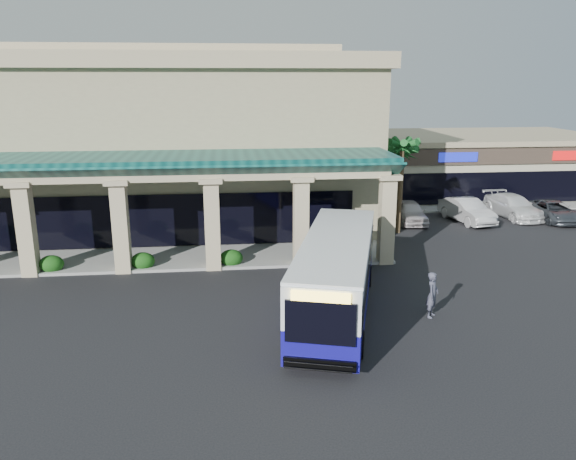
{
  "coord_description": "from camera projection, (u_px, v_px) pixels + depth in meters",
  "views": [
    {
      "loc": [
        -2.18,
        -22.39,
        9.43
      ],
      "look_at": [
        0.73,
        4.28,
        2.2
      ],
      "focal_mm": 35.0,
      "sensor_mm": 36.0,
      "label": 1
    }
  ],
  "objects": [
    {
      "name": "palm_0",
      "position": [
        401.0,
        181.0,
        34.76
      ],
      "size": [
        2.4,
        2.4,
        6.6
      ],
      "primitive_type": null,
      "color": "#15501E",
      "rests_on": "ground"
    },
    {
      "name": "main_building",
      "position": [
        138.0,
        138.0,
        37.22
      ],
      "size": [
        30.8,
        14.8,
        11.35
      ],
      "primitive_type": null,
      "color": "tan",
      "rests_on": "ground"
    },
    {
      "name": "palm_1",
      "position": [
        401.0,
        179.0,
        37.85
      ],
      "size": [
        2.4,
        2.4,
        5.8
      ],
      "primitive_type": null,
      "color": "#15501E",
      "rests_on": "ground"
    },
    {
      "name": "broadleaf_tree",
      "position": [
        355.0,
        175.0,
        42.57
      ],
      "size": [
        2.6,
        2.6,
        4.81
      ],
      "primitive_type": null,
      "color": "#14430F",
      "rests_on": "ground"
    },
    {
      "name": "arcade",
      "position": [
        116.0,
        210.0,
        29.12
      ],
      "size": [
        30.0,
        6.2,
        5.7
      ],
      "primitive_type": null,
      "color": "#0A3E3B",
      "rests_on": "ground"
    },
    {
      "name": "pedestrian",
      "position": [
        432.0,
        295.0,
        22.8
      ],
      "size": [
        0.77,
        0.83,
        1.9
      ],
      "primitive_type": "imported",
      "rotation": [
        0.0,
        0.0,
        0.97
      ],
      "color": "#444556",
      "rests_on": "ground"
    },
    {
      "name": "car_white",
      "position": [
        467.0,
        210.0,
        38.1
      ],
      "size": [
        2.48,
        5.07,
        1.6
      ],
      "primitive_type": "imported",
      "rotation": [
        0.0,
        0.0,
        0.17
      ],
      "color": "silver",
      "rests_on": "ground"
    },
    {
      "name": "transit_bus",
      "position": [
        336.0,
        276.0,
        23.02
      ],
      "size": [
        5.8,
        11.77,
        3.21
      ],
      "primitive_type": null,
      "rotation": [
        0.0,
        0.0,
        -0.29
      ],
      "color": "#161196",
      "rests_on": "ground"
    },
    {
      "name": "strip_mall",
      "position": [
        462.0,
        163.0,
        48.46
      ],
      "size": [
        22.5,
        12.5,
        4.9
      ],
      "primitive_type": null,
      "color": "beige",
      "rests_on": "ground"
    },
    {
      "name": "ground",
      "position": [
        282.0,
        305.0,
        24.17
      ],
      "size": [
        110.0,
        110.0,
        0.0
      ],
      "primitive_type": "plane",
      "color": "black"
    },
    {
      "name": "car_silver",
      "position": [
        410.0,
        212.0,
        37.94
      ],
      "size": [
        2.0,
        4.44,
        1.48
      ],
      "primitive_type": "imported",
      "rotation": [
        0.0,
        0.0,
        -0.06
      ],
      "color": "silver",
      "rests_on": "ground"
    },
    {
      "name": "car_red",
      "position": [
        513.0,
        206.0,
        39.43
      ],
      "size": [
        2.7,
        5.55,
        1.56
      ],
      "primitive_type": "imported",
      "rotation": [
        0.0,
        0.0,
        0.1
      ],
      "color": "white",
      "rests_on": "ground"
    },
    {
      "name": "car_gray",
      "position": [
        554.0,
        211.0,
        38.48
      ],
      "size": [
        2.46,
        4.94,
        1.34
      ],
      "primitive_type": "imported",
      "rotation": [
        0.0,
        0.0,
        -0.05
      ],
      "color": "#3C424A",
      "rests_on": "ground"
    }
  ]
}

